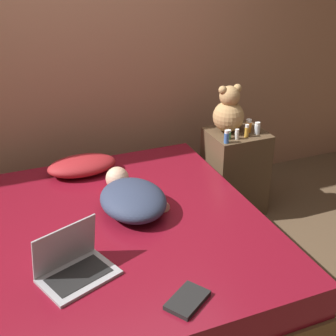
% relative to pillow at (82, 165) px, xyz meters
% --- Properties ---
extents(ground_plane, '(12.00, 12.00, 0.00)m').
position_rel_pillow_xyz_m(ground_plane, '(0.06, -0.71, -0.57)').
color(ground_plane, brown).
extents(wall_back, '(8.00, 0.06, 2.60)m').
position_rel_pillow_xyz_m(wall_back, '(0.06, 0.50, 0.73)').
color(wall_back, '#996B51').
rests_on(wall_back, ground_plane).
extents(bed, '(1.68, 1.87, 0.51)m').
position_rel_pillow_xyz_m(bed, '(0.06, -0.71, -0.32)').
color(bed, brown).
rests_on(bed, ground_plane).
extents(nightstand, '(0.43, 0.38, 0.68)m').
position_rel_pillow_xyz_m(nightstand, '(1.18, -0.09, -0.23)').
color(nightstand, brown).
rests_on(nightstand, ground_plane).
extents(pillow, '(0.48, 0.28, 0.12)m').
position_rel_pillow_xyz_m(pillow, '(0.00, 0.00, 0.00)').
color(pillow, maroon).
rests_on(pillow, bed).
extents(person_lying, '(0.41, 0.63, 0.17)m').
position_rel_pillow_xyz_m(person_lying, '(0.18, -0.58, 0.02)').
color(person_lying, '#2D3851').
rests_on(person_lying, bed).
extents(laptop, '(0.42, 0.36, 0.26)m').
position_rel_pillow_xyz_m(laptop, '(-0.28, -1.06, -0.00)').
color(laptop, '#9E9EA3').
rests_on(laptop, bed).
extents(teddy_bear, '(0.24, 0.24, 0.36)m').
position_rel_pillow_xyz_m(teddy_bear, '(1.12, -0.05, 0.26)').
color(teddy_bear, tan).
rests_on(teddy_bear, nightstand).
extents(bottle_clear, '(0.04, 0.04, 0.09)m').
position_rel_pillow_xyz_m(bottle_clear, '(1.30, -0.18, 0.15)').
color(bottle_clear, silver).
rests_on(bottle_clear, nightstand).
extents(bottle_amber, '(0.03, 0.03, 0.10)m').
position_rel_pillow_xyz_m(bottle_amber, '(1.19, -0.20, 0.15)').
color(bottle_amber, gold).
rests_on(bottle_amber, nightstand).
extents(bottle_blue, '(0.04, 0.04, 0.10)m').
position_rel_pillow_xyz_m(bottle_blue, '(1.00, -0.24, 0.15)').
color(bottle_blue, '#3866B2').
rests_on(bottle_blue, nightstand).
extents(bottle_orange, '(0.05, 0.05, 0.10)m').
position_rel_pillow_xyz_m(bottle_orange, '(1.25, -0.12, 0.15)').
color(bottle_orange, orange).
rests_on(bottle_orange, nightstand).
extents(bottle_white, '(0.03, 0.03, 0.08)m').
position_rel_pillow_xyz_m(bottle_white, '(1.11, -0.21, 0.14)').
color(bottle_white, white).
rests_on(bottle_white, nightstand).
extents(bottle_green, '(0.04, 0.04, 0.07)m').
position_rel_pillow_xyz_m(bottle_green, '(1.05, -0.18, 0.14)').
color(bottle_green, '#3D8E4C').
rests_on(bottle_green, nightstand).
extents(book, '(0.25, 0.23, 0.02)m').
position_rel_pillow_xyz_m(book, '(0.16, -1.45, -0.05)').
color(book, black).
rests_on(book, bed).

